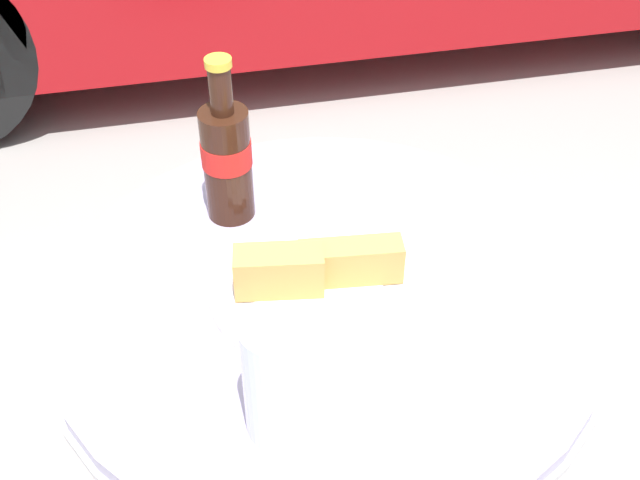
% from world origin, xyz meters
% --- Properties ---
extents(bistro_table, '(0.66, 0.66, 0.72)m').
position_xyz_m(bistro_table, '(0.00, 0.00, 0.52)').
color(bistro_table, '#B7B7BC').
rests_on(bistro_table, ground_plane).
extents(cola_bottle_left, '(0.06, 0.06, 0.23)m').
position_xyz_m(cola_bottle_left, '(-0.09, 0.17, 0.81)').
color(cola_bottle_left, '#33190F').
rests_on(cola_bottle_left, bistro_table).
extents(drinking_glass, '(0.07, 0.07, 0.14)m').
position_xyz_m(drinking_glass, '(-0.09, -0.18, 0.79)').
color(drinking_glass, black).
rests_on(drinking_glass, bistro_table).
extents(lunch_plate_near, '(0.26, 0.26, 0.07)m').
position_xyz_m(lunch_plate_near, '(-0.01, 0.00, 0.74)').
color(lunch_plate_near, white).
rests_on(lunch_plate_near, bistro_table).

